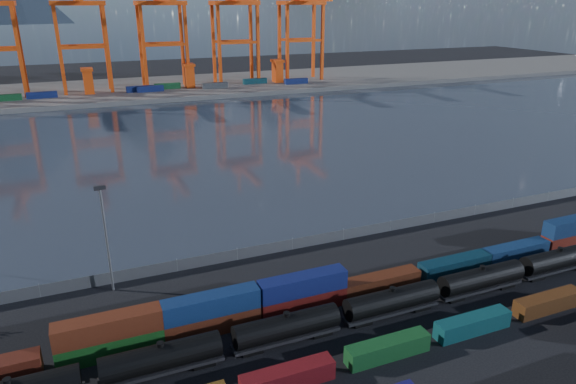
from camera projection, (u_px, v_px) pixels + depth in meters
name	position (u px, v px, depth m)	size (l,w,h in m)	color
ground	(379.00, 342.00, 65.09)	(700.00, 700.00, 0.00)	black
harbor_water	(193.00, 143.00, 155.92)	(700.00, 700.00, 0.00)	#303845
far_quay	(144.00, 89.00, 246.41)	(700.00, 70.00, 2.00)	#514F4C
container_row_mid	(457.00, 329.00, 65.69)	(140.30, 2.22, 2.36)	#3D3F42
container_row_north	(308.00, 296.00, 71.43)	(141.65, 2.56, 5.46)	navy
tanker_string	(227.00, 342.00, 61.49)	(122.72, 3.05, 4.37)	black
waterfront_fence	(292.00, 244.00, 88.96)	(160.12, 0.12, 2.20)	#595B5E
yard_light_mast	(106.00, 234.00, 73.53)	(1.60, 0.40, 16.60)	slate
gantry_cranes	(121.00, 14.00, 226.09)	(197.14, 42.51, 57.57)	#ED4810
quay_containers	(123.00, 90.00, 229.08)	(172.58, 10.99, 2.60)	navy
straddle_carriers	(140.00, 78.00, 234.48)	(140.00, 7.00, 11.10)	#ED4810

